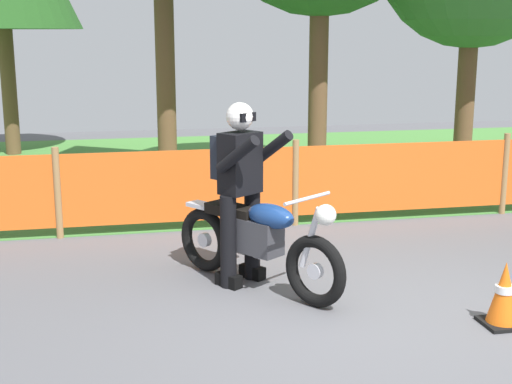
% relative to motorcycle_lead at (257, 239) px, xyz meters
% --- Properties ---
extents(ground, '(24.00, 24.00, 0.02)m').
position_rel_motorcycle_lead_xyz_m(ground, '(0.90, -0.83, -0.47)').
color(ground, '#5B5B60').
extents(grass_verge, '(24.00, 7.81, 0.01)m').
position_rel_motorcycle_lead_xyz_m(grass_verge, '(0.90, 5.95, -0.46)').
color(grass_verge, '#4C8C3D').
rests_on(grass_verge, ground).
extents(barrier_fence, '(11.19, 0.08, 1.05)m').
position_rel_motorcycle_lead_xyz_m(barrier_fence, '(0.90, 2.05, 0.08)').
color(barrier_fence, '#997547').
rests_on(barrier_fence, ground).
extents(motorcycle_lead, '(1.25, 1.70, 0.95)m').
position_rel_motorcycle_lead_xyz_m(motorcycle_lead, '(0.00, 0.00, 0.00)').
color(motorcycle_lead, black).
rests_on(motorcycle_lead, ground).
extents(rider_lead, '(0.72, 0.78, 1.69)m').
position_rel_motorcycle_lead_xyz_m(rider_lead, '(-0.13, 0.18, 0.49)').
color(rider_lead, black).
rests_on(rider_lead, ground).
extents(traffic_cone, '(0.32, 0.32, 0.53)m').
position_rel_motorcycle_lead_xyz_m(traffic_cone, '(1.75, -1.25, -0.20)').
color(traffic_cone, black).
rests_on(traffic_cone, ground).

